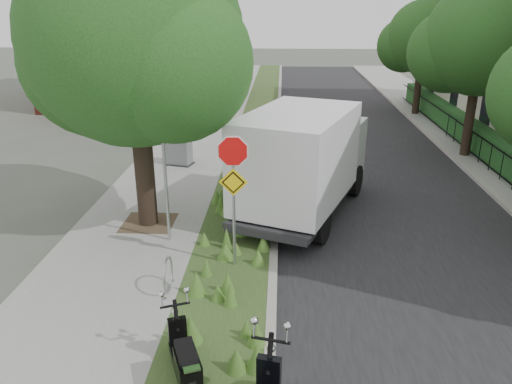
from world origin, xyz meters
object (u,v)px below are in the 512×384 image
Objects in this scene: sign_assembly at (233,175)px; scooter_near at (186,365)px; box_truck at (304,157)px; utility_cabinet at (179,148)px.

sign_assembly is 4.36m from scooter_near.
box_truck is at bearing 73.92° from scooter_near.
scooter_near is (-0.41, -3.94, -1.82)m from sign_assembly.
scooter_near is 0.25× the size of box_truck.
box_truck is (1.69, 3.36, -0.58)m from sign_assembly.
scooter_near is 1.23× the size of utility_cabinet.
box_truck is (2.10, 7.30, 1.24)m from scooter_near.
sign_assembly is 0.51× the size of box_truck.
box_truck reaches higher than scooter_near.
utility_cabinet is (-2.78, 7.59, -1.58)m from sign_assembly.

